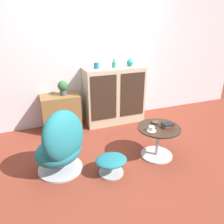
{
  "coord_description": "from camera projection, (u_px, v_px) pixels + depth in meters",
  "views": [
    {
      "loc": [
        -1.1,
        -2.3,
        1.78
      ],
      "look_at": [
        -0.06,
        0.42,
        0.55
      ],
      "focal_mm": 35.0,
      "sensor_mm": 36.0,
      "label": 1
    }
  ],
  "objects": [
    {
      "name": "teacup",
      "position": [
        152.0,
        129.0,
        2.83
      ],
      "size": [
        0.12,
        0.12,
        0.06
      ],
      "color": "white",
      "rests_on": "coffee_table"
    },
    {
      "name": "potted_plant",
      "position": [
        63.0,
        87.0,
        3.62
      ],
      "size": [
        0.17,
        0.17,
        0.24
      ],
      "color": "#4C4C51",
      "rests_on": "tv_console"
    },
    {
      "name": "coffee_table",
      "position": [
        158.0,
        139.0,
        3.01
      ],
      "size": [
        0.58,
        0.58,
        0.45
      ],
      "color": "#B7B7BC",
      "rests_on": "ground_plane"
    },
    {
      "name": "vase_leftmost",
      "position": [
        96.0,
        66.0,
        3.67
      ],
      "size": [
        0.09,
        0.09,
        0.1
      ],
      "color": "#196699",
      "rests_on": "sideboard"
    },
    {
      "name": "ottoman",
      "position": [
        111.0,
        162.0,
        2.69
      ],
      "size": [
        0.39,
        0.34,
        0.24
      ],
      "color": "#B7B7BC",
      "rests_on": "ground_plane"
    },
    {
      "name": "vase_inner_left",
      "position": [
        114.0,
        64.0,
        3.78
      ],
      "size": [
        0.08,
        0.08,
        0.15
      ],
      "color": "#2D8E6B",
      "rests_on": "sideboard"
    },
    {
      "name": "bowl",
      "position": [
        155.0,
        122.0,
        3.05
      ],
      "size": [
        0.11,
        0.11,
        0.04
      ],
      "color": "#4C3828",
      "rests_on": "coffee_table"
    },
    {
      "name": "tv_console",
      "position": [
        61.0,
        112.0,
        3.77
      ],
      "size": [
        0.63,
        0.41,
        0.62
      ],
      "color": "brown",
      "rests_on": "ground_plane"
    },
    {
      "name": "wall_back",
      "position": [
        93.0,
        50.0,
        3.81
      ],
      "size": [
        6.4,
        0.06,
        2.6
      ],
      "color": "silver",
      "rests_on": "ground_plane"
    },
    {
      "name": "book_stack",
      "position": [
        168.0,
        125.0,
        2.93
      ],
      "size": [
        0.16,
        0.12,
        0.06
      ],
      "color": "red",
      "rests_on": "coffee_table"
    },
    {
      "name": "sideboard",
      "position": [
        114.0,
        95.0,
        3.99
      ],
      "size": [
        1.07,
        0.46,
        1.02
      ],
      "color": "tan",
      "rests_on": "ground_plane"
    },
    {
      "name": "vase_inner_right",
      "position": [
        130.0,
        63.0,
        3.87
      ],
      "size": [
        0.12,
        0.12,
        0.14
      ],
      "color": "teal",
      "rests_on": "sideboard"
    },
    {
      "name": "ground_plane",
      "position": [
        126.0,
        159.0,
        3.04
      ],
      "size": [
        12.0,
        12.0,
        0.0
      ],
      "primitive_type": "plane",
      "color": "brown"
    },
    {
      "name": "egg_chair",
      "position": [
        61.0,
        144.0,
        2.66
      ],
      "size": [
        0.84,
        0.83,
        0.85
      ],
      "color": "#B7B7BC",
      "rests_on": "ground_plane"
    }
  ]
}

